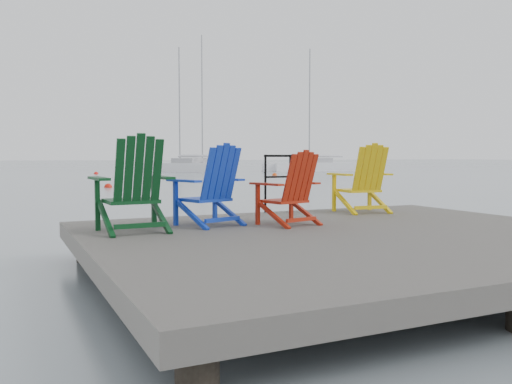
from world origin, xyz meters
name	(u,v)px	position (x,y,z in m)	size (l,w,h in m)	color
ground	(357,275)	(0.00, 0.00, 0.00)	(400.00, 400.00, 0.00)	slate
dock	(357,245)	(0.00, 0.00, 0.35)	(6.00, 5.00, 1.40)	#2B2826
handrail	(278,177)	(0.25, 2.45, 1.04)	(0.48, 0.04, 0.90)	black
chair_green	(134,185)	(-2.32, 1.09, 1.05)	(0.89, 0.82, 1.08)	#093415
chair_blue	(211,186)	(-1.31, 1.28, 1.00)	(0.94, 0.89, 1.00)	#1131B1
chair_red	(290,189)	(-0.38, 0.90, 0.96)	(0.84, 0.79, 0.92)	#9B1D0B
chair_yellow	(363,179)	(1.39, 1.77, 1.02)	(0.88, 0.82, 1.03)	#E1BA0C
sailboat_near	(184,168)	(11.01, 41.04, 0.36)	(6.10, 8.01, 11.26)	white
sailboat_mid	(203,167)	(14.03, 44.32, 0.35)	(4.15, 10.06, 13.31)	white
sailboat_far	(314,167)	(22.83, 38.45, 0.36)	(8.51, 2.78, 11.56)	white
buoy_a	(108,187)	(0.60, 19.36, 0.00)	(0.36, 0.36, 0.36)	red
buoy_c	(275,175)	(14.30, 29.84, 0.00)	(0.36, 0.36, 0.36)	#E8490D
buoy_d	(96,174)	(3.06, 38.54, 0.00)	(0.37, 0.37, 0.37)	red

